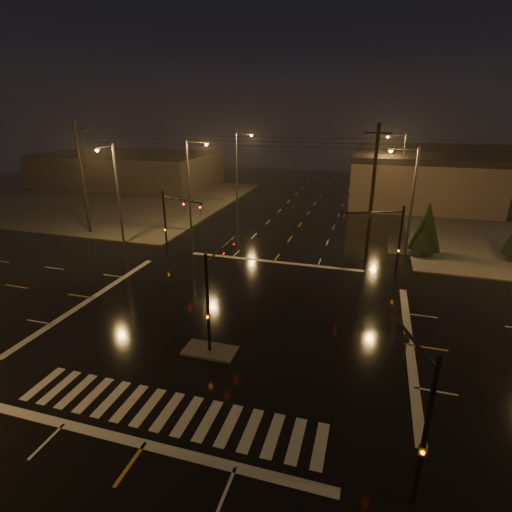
{
  "coord_description": "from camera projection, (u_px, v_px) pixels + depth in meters",
  "views": [
    {
      "loc": [
        8.07,
        -21.95,
        13.04
      ],
      "look_at": [
        0.33,
        4.16,
        3.0
      ],
      "focal_mm": 28.0,
      "sensor_mm": 36.0,
      "label": 1
    }
  ],
  "objects": [
    {
      "name": "streetlight_3",
      "position": [
        409.0,
        195.0,
        35.81
      ],
      "size": [
        2.77,
        0.32,
        10.0
      ],
      "color": "#38383A",
      "rests_on": "ground"
    },
    {
      "name": "utility_pole_0",
      "position": [
        83.0,
        178.0,
        42.75
      ],
      "size": [
        2.2,
        0.32,
        12.0
      ],
      "color": "black",
      "rests_on": "ground"
    },
    {
      "name": "streetlight_4",
      "position": [
        400.0,
        166.0,
        53.8
      ],
      "size": [
        2.77,
        0.32,
        10.0
      ],
      "color": "#38383A",
      "rests_on": "ground"
    },
    {
      "name": "streetlight_1",
      "position": [
        191.0,
        180.0,
        43.57
      ],
      "size": [
        2.77,
        0.32,
        10.0
      ],
      "color": "#38383A",
      "rests_on": "ground"
    },
    {
      "name": "conifer_0",
      "position": [
        427.0,
        226.0,
        36.77
      ],
      "size": [
        2.86,
        2.86,
        5.17
      ],
      "color": "black",
      "rests_on": "ground"
    },
    {
      "name": "streetlight_2",
      "position": [
        238.0,
        162.0,
        57.97
      ],
      "size": [
        2.77,
        0.32,
        10.0
      ],
      "color": "#38383A",
      "rests_on": "ground"
    },
    {
      "name": "streetlight_5",
      "position": [
        115.0,
        189.0,
        38.73
      ],
      "size": [
        0.32,
        2.77,
        10.0
      ],
      "color": "#38383A",
      "rests_on": "ground"
    },
    {
      "name": "utility_pole_1",
      "position": [
        372.0,
        194.0,
        34.75
      ],
      "size": [
        2.2,
        0.32,
        12.0
      ],
      "color": "black",
      "rests_on": "ground"
    },
    {
      "name": "sidewalk_nw",
      "position": [
        115.0,
        199.0,
        61.37
      ],
      "size": [
        36.0,
        36.0,
        0.12
      ],
      "primitive_type": "cube",
      "color": "#47443F",
      "rests_on": "ground"
    },
    {
      "name": "median_island",
      "position": [
        210.0,
        351.0,
        22.78
      ],
      "size": [
        3.0,
        1.6,
        0.15
      ],
      "primitive_type": "cube",
      "color": "#47443F",
      "rests_on": "ground"
    },
    {
      "name": "signal_mast_se",
      "position": [
        418.0,
        400.0,
        13.62
      ],
      "size": [
        1.55,
        3.87,
        6.0
      ],
      "color": "black",
      "rests_on": "ground"
    },
    {
      "name": "ground",
      "position": [
        233.0,
        319.0,
        26.4
      ],
      "size": [
        140.0,
        140.0,
        0.0
      ],
      "primitive_type": "plane",
      "color": "black",
      "rests_on": "ground"
    },
    {
      "name": "signal_mast_median",
      "position": [
        214.0,
        286.0,
        22.34
      ],
      "size": [
        0.25,
        4.59,
        6.0
      ],
      "color": "black",
      "rests_on": "ground"
    },
    {
      "name": "stop_bar_far",
      "position": [
        274.0,
        262.0,
        36.3
      ],
      "size": [
        16.0,
        0.5,
        0.01
      ],
      "primitive_type": "cube",
      "color": "beige",
      "rests_on": "ground"
    },
    {
      "name": "signal_mast_nw",
      "position": [
        172.0,
        216.0,
        36.74
      ],
      "size": [
        4.84,
        1.86,
        6.0
      ],
      "color": "black",
      "rests_on": "ground"
    },
    {
      "name": "signal_mast_ne",
      "position": [
        388.0,
        233.0,
        31.68
      ],
      "size": [
        4.84,
        1.86,
        6.0
      ],
      "color": "black",
      "rests_on": "ground"
    },
    {
      "name": "commercial_block",
      "position": [
        129.0,
        169.0,
        72.55
      ],
      "size": [
        30.0,
        18.0,
        5.6
      ],
      "primitive_type": "cube",
      "color": "#413B39",
      "rests_on": "ground"
    },
    {
      "name": "crosswalk",
      "position": [
        168.0,
        411.0,
        18.31
      ],
      "size": [
        15.0,
        2.6,
        0.01
      ],
      "primitive_type": "cube",
      "color": "beige",
      "rests_on": "ground"
    },
    {
      "name": "stop_bar_near",
      "position": [
        144.0,
        444.0,
        16.51
      ],
      "size": [
        16.0,
        0.5,
        0.01
      ],
      "primitive_type": "cube",
      "color": "beige",
      "rests_on": "ground"
    }
  ]
}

